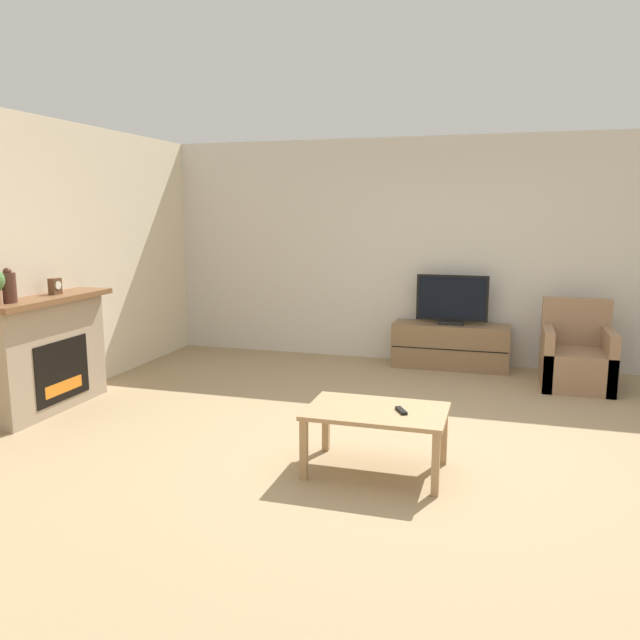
% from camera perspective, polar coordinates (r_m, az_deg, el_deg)
% --- Properties ---
extents(ground_plane, '(24.00, 24.00, 0.00)m').
position_cam_1_polar(ground_plane, '(5.08, 9.17, -11.32)').
color(ground_plane, '#9E8460').
extents(wall_back, '(12.00, 0.06, 2.70)m').
position_cam_1_polar(wall_back, '(7.65, 12.29, 6.09)').
color(wall_back, beige).
rests_on(wall_back, ground).
extents(wall_left, '(0.06, 12.00, 2.70)m').
position_cam_1_polar(wall_left, '(6.32, -25.11, 4.62)').
color(wall_left, beige).
rests_on(wall_left, ground).
extents(fireplace, '(0.42, 1.41, 1.07)m').
position_cam_1_polar(fireplace, '(6.27, -23.63, -2.74)').
color(fireplace, tan).
rests_on(fireplace, ground).
extents(mantel_vase_left, '(0.13, 0.13, 0.30)m').
position_cam_1_polar(mantel_vase_left, '(5.85, -26.60, 2.75)').
color(mantel_vase_left, '#512D23').
rests_on(mantel_vase_left, fireplace).
extents(mantel_clock, '(0.08, 0.11, 0.15)m').
position_cam_1_polar(mantel_clock, '(6.27, -23.06, 2.85)').
color(mantel_clock, brown).
rests_on(mantel_clock, fireplace).
extents(tv_stand, '(1.35, 0.42, 0.52)m').
position_cam_1_polar(tv_stand, '(7.52, 11.84, -2.34)').
color(tv_stand, brown).
rests_on(tv_stand, ground).
extents(tv, '(0.82, 0.18, 0.58)m').
position_cam_1_polar(tv, '(7.43, 11.99, 1.67)').
color(tv, black).
rests_on(tv, tv_stand).
extents(armchair, '(0.70, 0.76, 0.91)m').
position_cam_1_polar(armchair, '(7.12, 22.37, -3.32)').
color(armchair, '#937051').
rests_on(armchair, ground).
extents(coffee_table, '(0.98, 0.63, 0.46)m').
position_cam_1_polar(coffee_table, '(4.46, 5.18, -8.83)').
color(coffee_table, '#A37F56').
rests_on(coffee_table, ground).
extents(remote, '(0.11, 0.15, 0.02)m').
position_cam_1_polar(remote, '(4.39, 7.44, -8.21)').
color(remote, black).
rests_on(remote, coffee_table).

